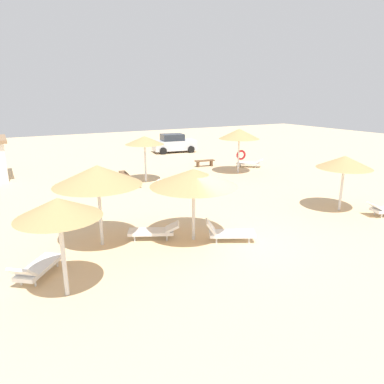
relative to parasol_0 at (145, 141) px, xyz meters
name	(u,v)px	position (x,y,z in m)	size (l,w,h in m)	color
ground_plane	(231,242)	(-0.70, -10.23, -2.58)	(80.00, 80.00, 0.00)	#DBBA8C
parasol_0	(145,141)	(0.00, 0.00, 0.00)	(2.37, 2.37, 2.85)	silver
parasol_1	(239,134)	(6.59, -0.66, 0.10)	(2.77, 2.77, 3.05)	silver
parasol_2	(345,162)	(5.95, -9.61, -0.28)	(2.49, 2.49, 2.59)	silver
parasol_3	(194,178)	(-1.78, -9.32, -0.18)	(3.19, 3.19, 2.72)	silver
parasol_4	(58,208)	(-6.65, -10.96, -0.09)	(2.21, 2.21, 2.76)	silver
parasol_5	(97,175)	(-4.92, -8.12, 0.01)	(3.07, 3.07, 2.94)	silver
lounger_0	(124,183)	(-1.70, -0.91, -2.26)	(1.93, 0.84, 0.77)	white
lounger_1	(250,163)	(8.55, 0.51, -2.27)	(1.82, 1.78, 0.65)	white
lounger_3	(228,233)	(-0.70, -10.06, -2.25)	(1.93, 1.43, 0.81)	white
lounger_4	(37,268)	(-7.26, -9.57, -2.26)	(1.66, 1.88, 0.74)	white
lounger_5	(155,231)	(-3.03, -8.55, -2.27)	(2.00, 1.42, 0.61)	white
lounger_6	(173,181)	(1.00, -1.89, -2.26)	(1.89, 1.62, 0.76)	white
bench_0	(205,162)	(5.69, 2.36, -2.23)	(1.54, 0.60, 0.49)	brown
bench_1	(124,175)	(-1.07, 1.01, -2.23)	(0.56, 1.54, 0.49)	brown
parked_car	(174,143)	(6.63, 9.58, -1.76)	(4.21, 2.46, 1.72)	silver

